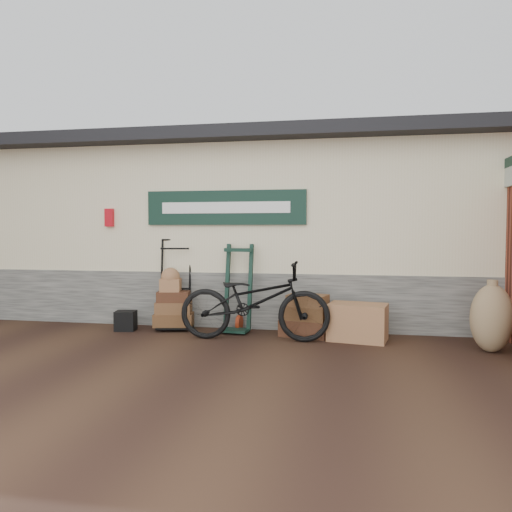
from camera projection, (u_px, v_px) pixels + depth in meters
The scene contains 9 objects.
ground at pixel (229, 342), 7.07m from camera, with size 80.00×80.00×0.00m, color black.
station_building at pixel (263, 229), 9.67m from camera, with size 14.40×4.10×3.20m.
porter_trolley at pixel (175, 283), 8.08m from camera, with size 0.74×0.55×1.48m, color black, non-canonical shape.
green_barrow at pixel (238, 288), 7.78m from camera, with size 0.49×0.42×1.37m, color black, non-canonical shape.
suitcase_stack at pixel (306, 315), 7.48m from camera, with size 0.72×0.45×0.64m, color #3C2613, non-canonical shape.
wicker_hamper at pixel (358, 322), 7.19m from camera, with size 0.81×0.53×0.53m, color brown.
black_trunk at pixel (126, 321), 7.90m from camera, with size 0.31×0.27×0.31m, color black.
bicycle at pixel (254, 297), 7.17m from camera, with size 2.18×0.76×1.27m, color black.
burlap_sack_left at pixel (492, 318), 6.48m from camera, with size 0.56×0.47×0.89m, color #826146.
Camera 1 is at (1.67, -6.81, 1.59)m, focal length 35.00 mm.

